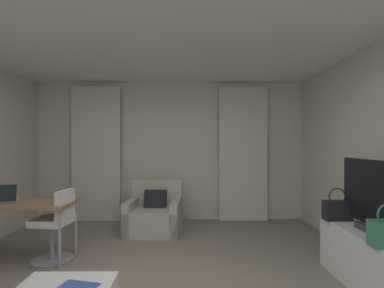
% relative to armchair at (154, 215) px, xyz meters
% --- Properties ---
extents(wall_window, '(5.12, 0.06, 2.60)m').
position_rel_armchair_xyz_m(wall_window, '(0.20, 0.87, 1.03)').
color(wall_window, beige).
rests_on(wall_window, ground).
extents(ceiling, '(5.12, 6.12, 0.06)m').
position_rel_armchair_xyz_m(ceiling, '(0.20, -2.16, 2.36)').
color(ceiling, white).
rests_on(ceiling, wall_left).
extents(curtain_left_panel, '(0.90, 0.06, 2.50)m').
position_rel_armchair_xyz_m(curtain_left_panel, '(-1.17, 0.74, 0.98)').
color(curtain_left_panel, beige).
rests_on(curtain_left_panel, ground).
extents(curtain_right_panel, '(0.90, 0.06, 2.50)m').
position_rel_armchair_xyz_m(curtain_right_panel, '(1.58, 0.74, 0.98)').
color(curtain_right_panel, beige).
rests_on(curtain_right_panel, ground).
extents(armchair, '(0.90, 0.83, 0.82)m').
position_rel_armchair_xyz_m(armchair, '(0.00, 0.00, 0.00)').
color(armchair, '#B2A899').
rests_on(armchair, ground).
extents(desk, '(1.43, 0.59, 0.72)m').
position_rel_armchair_xyz_m(desk, '(-1.59, -1.18, 0.39)').
color(desk, olive).
rests_on(desk, ground).
extents(desk_chair, '(0.48, 0.48, 0.88)m').
position_rel_armchair_xyz_m(desk_chair, '(-1.06, -1.22, 0.12)').
color(desk_chair, gray).
rests_on(desk_chair, ground).
extents(laptop, '(0.37, 0.32, 0.22)m').
position_rel_armchair_xyz_m(laptop, '(-1.72, -1.16, 0.50)').
color(laptop, '#ADADB2').
rests_on(laptop, desk).
extents(magazine_open, '(0.32, 0.26, 0.01)m').
position_rel_armchair_xyz_m(magazine_open, '(-0.27, -2.62, 0.09)').
color(magazine_open, '#335193').
rests_on(magazine_open, coffee_table).
extents(tv_console, '(0.50, 1.24, 0.57)m').
position_rel_armchair_xyz_m(tv_console, '(2.39, -1.90, 0.01)').
color(tv_console, white).
rests_on(tv_console, ground).
extents(tv_flatscreen, '(0.20, 1.07, 0.71)m').
position_rel_armchair_xyz_m(tv_flatscreen, '(2.39, -1.94, 0.64)').
color(tv_flatscreen, '#333338').
rests_on(tv_flatscreen, tv_console).
extents(handbag_primary, '(0.30, 0.14, 0.37)m').
position_rel_armchair_xyz_m(handbag_primary, '(2.25, -1.48, 0.42)').
color(handbag_primary, black).
rests_on(handbag_primary, tv_console).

